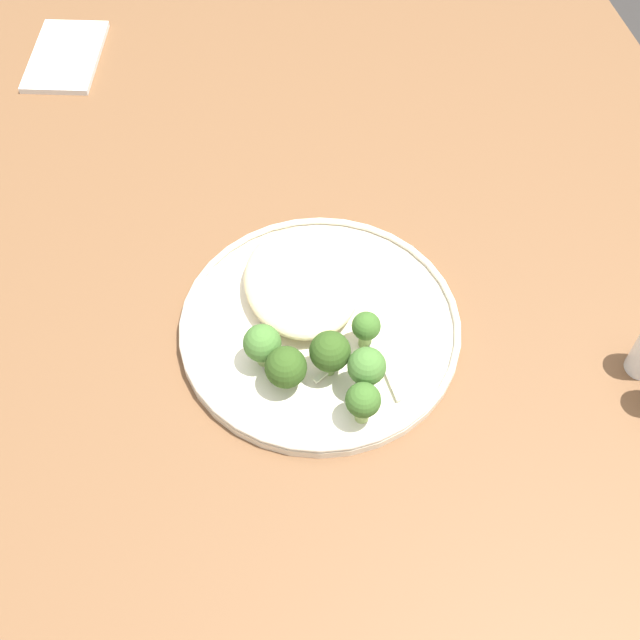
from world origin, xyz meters
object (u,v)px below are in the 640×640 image
broccoli_floret_rear_charred (286,368)px  folded_napkin (66,56)px  broccoli_floret_near_rim (362,368)px  broccoli_floret_left_leaning (262,344)px  seared_scallop_center_golden (313,302)px  dinner_plate (320,326)px  seared_scallop_right_edge (300,286)px  broccoli_floret_split_head (366,326)px  seared_scallop_left_edge (280,270)px  seared_scallop_tilted_round (322,259)px  seared_scallop_tiny_bay (337,290)px  broccoli_floret_beside_noodles (363,401)px  broccoli_floret_front_edge (330,352)px

broccoli_floret_rear_charred → folded_napkin: 0.61m
broccoli_floret_near_rim → broccoli_floret_left_leaning: broccoli_floret_near_rim is taller
seared_scallop_center_golden → broccoli_floret_left_leaning: broccoli_floret_left_leaning is taller
dinner_plate → seared_scallop_right_edge: (0.05, 0.01, 0.01)m
folded_napkin → broccoli_floret_split_head: bearing=-151.7°
dinner_plate → seared_scallop_left_edge: size_ratio=8.66×
dinner_plate → seared_scallop_tilted_round: bearing=-13.3°
seared_scallop_tilted_round → seared_scallop_tiny_bay: 0.04m
broccoli_floret_beside_noodles → seared_scallop_tiny_bay: bearing=-3.0°
seared_scallop_right_edge → folded_napkin: 0.52m
seared_scallop_right_edge → broccoli_floret_left_leaning: broccoli_floret_left_leaning is taller
seared_scallop_tiny_bay → folded_napkin: bearing=30.1°
dinner_plate → broccoli_floret_rear_charred: 0.08m
seared_scallop_tilted_round → folded_napkin: size_ratio=0.22×
seared_scallop_right_edge → seared_scallop_center_golden: seared_scallop_right_edge is taller
dinner_plate → broccoli_floret_front_edge: size_ratio=5.05×
seared_scallop_left_edge → broccoli_floret_left_leaning: broccoli_floret_left_leaning is taller
seared_scallop_left_edge → broccoli_floret_left_leaning: size_ratio=0.65×
broccoli_floret_split_head → broccoli_floret_left_leaning: broccoli_floret_left_leaning is taller
broccoli_floret_front_edge → broccoli_floret_split_head: broccoli_floret_front_edge is taller
seared_scallop_right_edge → seared_scallop_center_golden: (-0.02, -0.01, -0.00)m
broccoli_floret_front_edge → broccoli_floret_split_head: 0.05m
seared_scallop_tilted_round → broccoli_floret_left_leaning: (-0.11, 0.08, 0.02)m
broccoli_floret_left_leaning → broccoli_floret_front_edge: bearing=-112.2°
seared_scallop_tilted_round → folded_napkin: seared_scallop_tilted_round is taller
broccoli_floret_front_edge → broccoli_floret_near_rim: size_ratio=0.99×
dinner_plate → broccoli_floret_left_leaning: size_ratio=5.63×
broccoli_floret_front_edge → broccoli_floret_beside_noodles: (-0.06, -0.02, -0.00)m
seared_scallop_tiny_bay → seared_scallop_center_golden: bearing=110.3°
broccoli_floret_split_head → broccoli_floret_left_leaning: (-0.00, 0.10, 0.00)m
folded_napkin → broccoli_floret_rear_charred: bearing=-160.3°
folded_napkin → seared_scallop_tiny_bay: bearing=-149.9°
seared_scallop_left_edge → broccoli_floret_front_edge: 0.13m
seared_scallop_left_edge → broccoli_floret_rear_charred: (-0.13, 0.02, 0.02)m
broccoli_floret_split_head → folded_napkin: bearing=28.3°
broccoli_floret_front_edge → seared_scallop_right_edge: bearing=5.9°
broccoli_floret_left_leaning → folded_napkin: broccoli_floret_left_leaning is taller
seared_scallop_right_edge → broccoli_floret_beside_noodles: bearing=-169.2°
seared_scallop_right_edge → broccoli_floret_near_rim: (-0.13, -0.04, 0.03)m
broccoli_floret_front_edge → broccoli_floret_beside_noodles: bearing=-160.9°
broccoli_floret_front_edge → folded_napkin: 0.62m
seared_scallop_left_edge → broccoli_floret_split_head: 0.12m
broccoli_floret_front_edge → broccoli_floret_left_leaning: broccoli_floret_front_edge is taller
seared_scallop_center_golden → seared_scallop_right_edge: bearing=23.4°
seared_scallop_right_edge → folded_napkin: bearing=27.2°
dinner_plate → seared_scallop_right_edge: 0.05m
seared_scallop_tiny_bay → folded_napkin: 0.55m
seared_scallop_tiny_bay → broccoli_floret_split_head: size_ratio=0.54×
broccoli_floret_near_rim → broccoli_floret_left_leaning: bearing=60.3°
seared_scallop_tilted_round → broccoli_floret_front_edge: (-0.13, 0.02, 0.03)m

